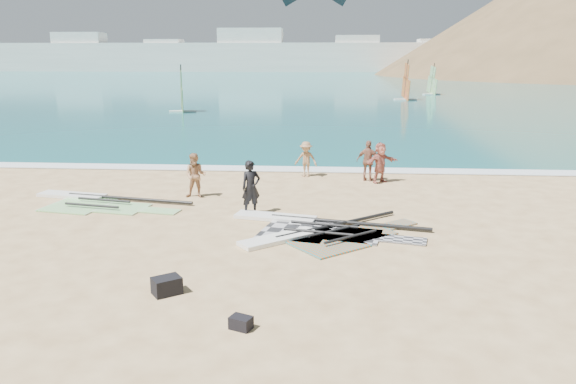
# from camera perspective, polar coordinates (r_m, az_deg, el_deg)

# --- Properties ---
(ground) EXTENTS (300.00, 300.00, 0.00)m
(ground) POSITION_cam_1_polar(r_m,az_deg,el_deg) (14.66, -5.35, -7.51)
(ground) COLOR #DEB782
(ground) RESTS_ON ground
(sea) EXTENTS (300.00, 240.00, 0.06)m
(sea) POSITION_cam_1_polar(r_m,az_deg,el_deg) (145.57, 3.25, 11.85)
(sea) COLOR #0D5D58
(sea) RESTS_ON ground
(surf_line) EXTENTS (300.00, 1.20, 0.04)m
(surf_line) POSITION_cam_1_polar(r_m,az_deg,el_deg) (26.41, -1.03, 2.28)
(surf_line) COLOR white
(surf_line) RESTS_ON ground
(far_town) EXTENTS (160.00, 8.00, 12.00)m
(far_town) POSITION_cam_1_polar(r_m,az_deg,el_deg) (164.45, -2.26, 13.67)
(far_town) COLOR white
(far_town) RESTS_ON ground
(rig_grey) EXTENTS (6.34, 3.17, 0.20)m
(rig_grey) POSITION_cam_1_polar(r_m,az_deg,el_deg) (17.74, 2.17, -3.43)
(rig_grey) COLOR #28282B
(rig_grey) RESTS_ON ground
(rig_green) EXTENTS (6.27, 3.03, 0.20)m
(rig_green) POSITION_cam_1_polar(r_m,az_deg,el_deg) (21.79, -19.14, -0.90)
(rig_green) COLOR green
(rig_green) RESTS_ON ground
(rig_orange) EXTENTS (5.49, 4.51, 0.20)m
(rig_orange) POSITION_cam_1_polar(r_m,az_deg,el_deg) (16.77, 3.35, -4.49)
(rig_orange) COLOR #F7560E
(rig_orange) RESTS_ON ground
(gear_bag_near) EXTENTS (0.77, 0.73, 0.39)m
(gear_bag_near) POSITION_cam_1_polar(r_m,az_deg,el_deg) (13.25, -12.22, -9.28)
(gear_bag_near) COLOR black
(gear_bag_near) RESTS_ON ground
(gear_bag_far) EXTENTS (0.51, 0.44, 0.26)m
(gear_bag_far) POSITION_cam_1_polar(r_m,az_deg,el_deg) (11.51, -4.80, -13.09)
(gear_bag_far) COLOR black
(gear_bag_far) RESTS_ON ground
(person_wetsuit) EXTENTS (0.80, 0.72, 1.85)m
(person_wetsuit) POSITION_cam_1_polar(r_m,az_deg,el_deg) (19.00, -3.78, 0.46)
(person_wetsuit) COLOR black
(person_wetsuit) RESTS_ON ground
(beachgoer_left) EXTENTS (0.84, 0.66, 1.70)m
(beachgoer_left) POSITION_cam_1_polar(r_m,az_deg,el_deg) (21.46, -9.38, 1.67)
(beachgoer_left) COLOR tan
(beachgoer_left) RESTS_ON ground
(beachgoer_mid) EXTENTS (1.13, 0.82, 1.57)m
(beachgoer_mid) POSITION_cam_1_polar(r_m,az_deg,el_deg) (24.79, 1.84, 3.35)
(beachgoer_mid) COLOR #98714D
(beachgoer_mid) RESTS_ON ground
(beachgoer_back) EXTENTS (1.10, 0.68, 1.74)m
(beachgoer_back) POSITION_cam_1_polar(r_m,az_deg,el_deg) (24.18, 8.17, 3.15)
(beachgoer_back) COLOR #955F49
(beachgoer_back) RESTS_ON ground
(beachgoer_right) EXTENTS (1.60, 1.31, 1.72)m
(beachgoer_right) POSITION_cam_1_polar(r_m,az_deg,el_deg) (23.94, 9.35, 2.97)
(beachgoer_right) COLOR #BA6455
(beachgoer_right) RESTS_ON ground
(windsurfer_left) EXTENTS (2.49, 2.81, 4.36)m
(windsurfer_left) POSITION_cam_1_polar(r_m,az_deg,el_deg) (53.00, -10.73, 9.33)
(windsurfer_left) COLOR white
(windsurfer_left) RESTS_ON ground
(windsurfer_centre) EXTENTS (2.64, 3.10, 4.67)m
(windsurfer_centre) POSITION_cam_1_polar(r_m,az_deg,el_deg) (66.78, 11.88, 10.24)
(windsurfer_centre) COLOR white
(windsurfer_centre) RESTS_ON ground
(windsurfer_right) EXTENTS (2.34, 2.63, 4.10)m
(windsurfer_right) POSITION_cam_1_polar(r_m,az_deg,el_deg) (76.40, 14.42, 10.45)
(windsurfer_right) COLOR white
(windsurfer_right) RESTS_ON ground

